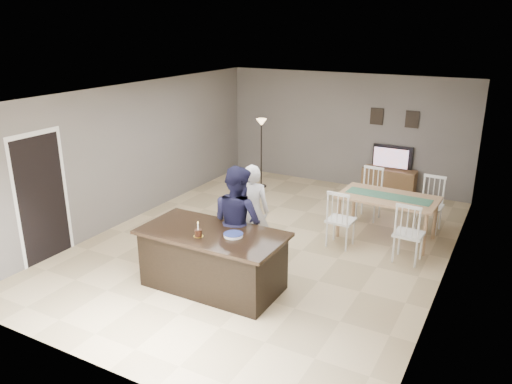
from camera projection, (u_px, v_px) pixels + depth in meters
The scene contains 14 objects.
floor at pixel (268, 243), 9.06m from camera, with size 8.00×8.00×0.00m, color tan.
room_shell at pixel (269, 153), 8.52m from camera, with size 8.00×8.00×8.00m.
kitchen_island at pixel (213, 259), 7.42m from camera, with size 2.15×1.10×0.90m.
tv_console at pixel (389, 182), 11.55m from camera, with size 1.20×0.40×0.60m, color brown.
television at pixel (392, 157), 11.43m from camera, with size 0.91×0.12×0.53m, color black.
tv_screen_glow at pixel (391, 158), 11.36m from camera, with size 0.78×0.78×0.00m, color #F3541B.
picture_frames at pixel (394, 118), 11.28m from camera, with size 1.10×0.02×0.38m.
doorway at pixel (40, 187), 8.09m from camera, with size 0.00×2.10×2.65m.
woman at pixel (252, 211), 8.31m from camera, with size 0.59×0.39×1.62m, color silver.
man at pixel (237, 221), 7.69m from camera, with size 0.86×0.67×1.78m, color #171733.
birthday_cake at pixel (198, 233), 7.10m from camera, with size 0.14×0.14×0.22m.
plate_stack at pixel (233, 235), 7.11m from camera, with size 0.28×0.28×0.04m.
dining_table at pixel (388, 204), 9.06m from camera, with size 1.77×2.01×1.06m.
floor_lamp at pixel (261, 135), 11.76m from camera, with size 0.25×0.25×1.66m.
Camera 1 is at (3.77, -7.37, 3.79)m, focal length 35.00 mm.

